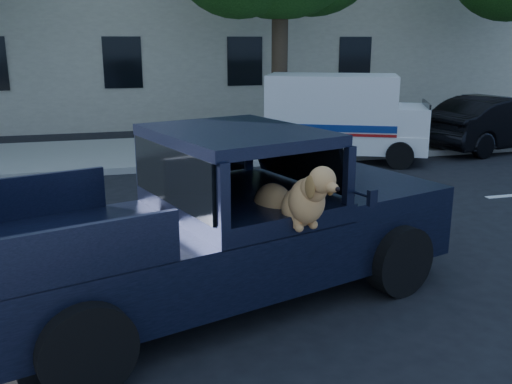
{
  "coord_description": "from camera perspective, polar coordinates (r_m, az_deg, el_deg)",
  "views": [
    {
      "loc": [
        0.27,
        -5.49,
        2.89
      ],
      "look_at": [
        1.78,
        0.11,
        1.34
      ],
      "focal_mm": 40.0,
      "sensor_mm": 36.0,
      "label": 1
    }
  ],
  "objects": [
    {
      "name": "mail_truck",
      "position": [
        14.28,
        8.57,
        6.82
      ],
      "size": [
        4.18,
        3.18,
        2.08
      ],
      "rotation": [
        0.0,
        0.0,
        -0.43
      ],
      "color": "silver",
      "rests_on": "ground"
    },
    {
      "name": "pickup_truck",
      "position": [
        6.45,
        -4.49,
        -5.35
      ],
      "size": [
        5.81,
        3.64,
        1.94
      ],
      "rotation": [
        0.0,
        0.0,
        0.31
      ],
      "color": "black",
      "rests_on": "ground"
    },
    {
      "name": "lane_stripes",
      "position": [
        9.51,
        -3.89,
        -2.74
      ],
      "size": [
        21.6,
        0.14,
        0.01
      ],
      "primitive_type": null,
      "color": "silver",
      "rests_on": "ground"
    },
    {
      "name": "far_sidewalk",
      "position": [
        14.96,
        -15.88,
        3.54
      ],
      "size": [
        60.0,
        4.0,
        0.15
      ],
      "primitive_type": "cube",
      "color": "gray",
      "rests_on": "ground"
    },
    {
      "name": "parked_sedan",
      "position": [
        16.77,
        23.12,
        6.36
      ],
      "size": [
        2.52,
        4.66,
        1.46
      ],
      "primitive_type": "imported",
      "rotation": [
        0.0,
        0.0,
        1.8
      ],
      "color": "black",
      "rests_on": "ground"
    },
    {
      "name": "ground",
      "position": [
        6.21,
        -16.24,
        -13.43
      ],
      "size": [
        120.0,
        120.0,
        0.0
      ],
      "primitive_type": "plane",
      "color": "black",
      "rests_on": "ground"
    }
  ]
}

